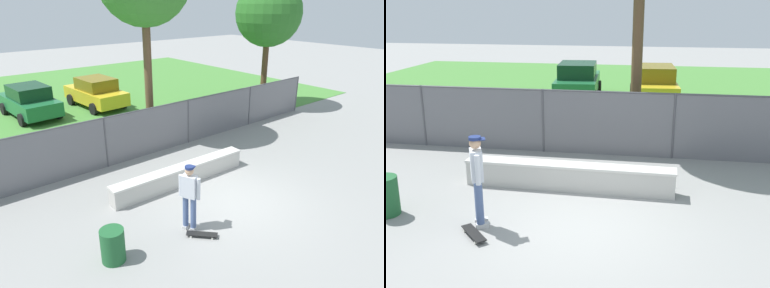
{
  "view_description": "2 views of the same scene",
  "coord_description": "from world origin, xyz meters",
  "views": [
    {
      "loc": [
        -6.89,
        -6.35,
        5.61
      ],
      "look_at": [
        -0.16,
        1.9,
        1.3
      ],
      "focal_mm": 33.24,
      "sensor_mm": 36.0,
      "label": 1
    },
    {
      "loc": [
        1.3,
        -7.99,
        4.22
      ],
      "look_at": [
        -0.42,
        2.19,
        1.04
      ],
      "focal_mm": 42.91,
      "sensor_mm": 36.0,
      "label": 2
    }
  ],
  "objects": [
    {
      "name": "ground_plane",
      "position": [
        0.0,
        0.0,
        0.0
      ],
      "size": [
        80.0,
        80.0,
        0.0
      ],
      "primitive_type": "plane",
      "color": "gray"
    },
    {
      "name": "grass_strip",
      "position": [
        0.0,
        14.93,
        0.01
      ],
      "size": [
        30.71,
        20.0,
        0.02
      ],
      "primitive_type": "cube",
      "color": "#478438",
      "rests_on": "ground"
    },
    {
      "name": "concrete_ledge",
      "position": [
        -0.6,
        1.93,
        0.31
      ],
      "size": [
        4.99,
        0.59,
        0.62
      ],
      "color": "#B7B5AD",
      "rests_on": "ground"
    },
    {
      "name": "skateboarder",
      "position": [
        -1.97,
        -0.22,
        1.03
      ],
      "size": [
        0.4,
        0.55,
        1.84
      ],
      "color": "beige",
      "rests_on": "ground"
    },
    {
      "name": "skateboard",
      "position": [
        -1.93,
        -0.67,
        0.07
      ],
      "size": [
        0.7,
        0.72,
        0.09
      ],
      "color": "black",
      "rests_on": "ground"
    },
    {
      "name": "chainlink_fence",
      "position": [
        0.0,
        4.63,
        1.02
      ],
      "size": [
        18.78,
        0.07,
        1.88
      ],
      "color": "#4C4C51",
      "rests_on": "ground"
    },
    {
      "name": "tree_near_right",
      "position": [
        8.41,
        6.19,
        4.99
      ],
      "size": [
        3.41,
        3.41,
        6.73
      ],
      "color": "#513823",
      "rests_on": "ground"
    },
    {
      "name": "car_green",
      "position": [
        -2.19,
        12.58,
        0.84
      ],
      "size": [
        2.26,
        4.32,
        1.66
      ],
      "color": "#1E6638",
      "rests_on": "ground"
    },
    {
      "name": "car_yellow",
      "position": [
        1.26,
        12.16,
        0.84
      ],
      "size": [
        2.26,
        4.32,
        1.66
      ],
      "color": "gold",
      "rests_on": "ground"
    },
    {
      "name": "trash_bin",
      "position": [
        -4.09,
        -0.05,
        0.41
      ],
      "size": [
        0.56,
        0.56,
        0.83
      ],
      "primitive_type": "cylinder",
      "color": "#1E592D",
      "rests_on": "ground"
    }
  ]
}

